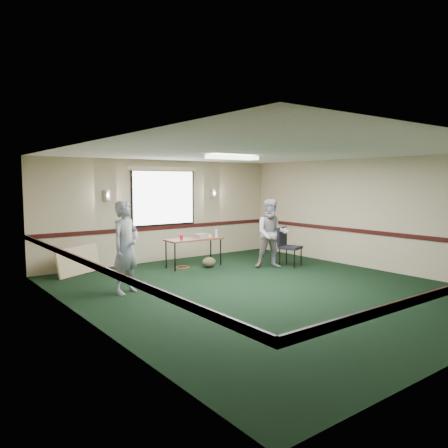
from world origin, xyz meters
TOP-DOWN VIEW (x-y plane):
  - ground at (0.00, 0.00)m, footprint 8.00×8.00m
  - room_shell at (0.00, 2.12)m, footprint 8.00×8.02m
  - folding_table at (0.15, 2.76)m, footprint 1.45×0.62m
  - projector at (0.39, 2.76)m, footprint 0.31×0.26m
  - game_console at (0.61, 2.87)m, footprint 0.25×0.22m
  - red_cup at (-0.19, 2.78)m, footprint 0.08×0.08m
  - water_bottle at (0.74, 2.60)m, footprint 0.06×0.06m
  - duffel_bag at (0.40, 2.45)m, footprint 0.38×0.29m
  - cable_coil at (-0.13, 2.84)m, footprint 0.41×0.41m
  - folded_table at (-2.46, 3.60)m, footprint 1.21×0.74m
  - conference_chair at (2.08, 1.42)m, footprint 0.62×0.63m
  - person_left at (-2.30, 1.36)m, footprint 0.76×0.65m
  - person_right at (1.62, 1.49)m, footprint 1.05×1.01m

SIDE VIEW (x-z plane):
  - ground at x=0.00m, z-range 0.00..0.00m
  - cable_coil at x=-0.13m, z-range 0.00..0.02m
  - duffel_bag at x=0.40m, z-range 0.00..0.26m
  - folded_table at x=-2.46m, z-range 0.00..0.65m
  - conference_chair at x=2.08m, z-range 0.08..1.07m
  - folding_table at x=0.15m, z-range 0.31..1.02m
  - game_console at x=0.61m, z-range 0.71..0.77m
  - projector at x=0.39m, z-range 0.71..0.81m
  - red_cup at x=-0.19m, z-range 0.71..0.84m
  - water_bottle at x=0.74m, z-range 0.71..0.92m
  - person_right at x=1.62m, z-range 0.00..1.70m
  - person_left at x=-2.30m, z-range 0.00..1.77m
  - room_shell at x=0.00m, z-range -2.42..5.58m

